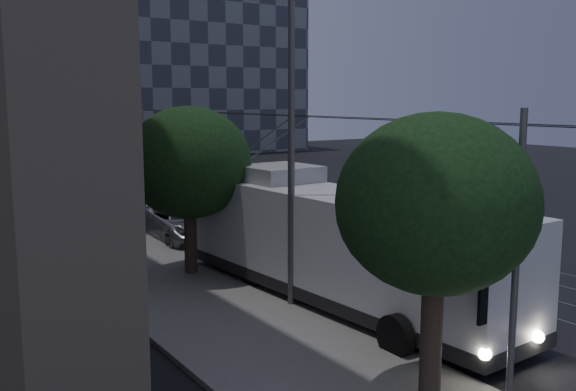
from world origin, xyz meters
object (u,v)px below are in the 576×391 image
Objects in this scene: car_white_a at (131,201)px; car_white_c at (91,177)px; car_white_b at (91,187)px; streetlamp_near at (304,95)px; pickup_silver at (183,222)px; car_white_d at (46,172)px; trolleybus at (332,244)px; streetlamp_far at (75,109)px.

car_white_a is 11.96m from car_white_c.
streetlamp_near is at bearing -113.99° from car_white_b.
car_white_d is at bearing 93.10° from pickup_silver.
pickup_silver is 1.27× the size of car_white_c.
car_white_a is 1.17× the size of car_white_d.
car_white_b is at bearing 86.64° from trolleybus.
car_white_b is 5.48m from car_white_c.
car_white_d is at bearing 88.79° from streetlamp_near.
car_white_b is at bearing -96.15° from car_white_c.
streetlamp_near is 1.14× the size of streetlamp_far.
pickup_silver is at bearing 87.44° from trolleybus.
pickup_silver reaches higher than car_white_b.
car_white_b is 25.07m from streetlamp_near.
car_white_a is at bearing 91.08° from pickup_silver.
trolleybus is 3.13× the size of car_white_a.
streetlamp_near is at bearing -91.09° from pickup_silver.
car_white_d is (-1.60, 6.26, -0.12)m from car_white_c.
trolleybus is at bearing -85.41° from car_white_a.
car_white_b is 0.47× the size of streetlamp_near.
car_white_c is at bearing 88.36° from car_white_a.
pickup_silver is 0.61× the size of streetlamp_far.
pickup_silver reaches higher than car_white_c.
trolleybus is 4.57m from streetlamp_near.
car_white_b is 1.35× the size of car_white_d.
car_white_a is 6.62m from car_white_b.
car_white_a is at bearing 86.71° from streetlamp_near.
streetlamp_far is (-1.18, -1.62, 4.87)m from car_white_b.
car_white_c reaches higher than car_white_d.
car_white_d is 0.35× the size of streetlamp_near.
streetlamp_far reaches higher than pickup_silver.
pickup_silver reaches higher than car_white_a.
car_white_c is 1.23× the size of car_white_d.
pickup_silver is 11.77m from streetlamp_near.
car_white_a is at bearing -92.80° from car_white_d.
trolleybus reaches higher than car_white_a.
car_white_c is 0.48× the size of streetlamp_far.
pickup_silver is 1.33× the size of car_white_a.
streetlamp_far is (-1.36, 5.00, 4.86)m from car_white_a.
pickup_silver is 1.15× the size of car_white_b.
streetlamp_far is at bearing -148.08° from car_white_b.
car_white_a is at bearing -110.45° from car_white_b.
car_white_b is 1.10× the size of car_white_c.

